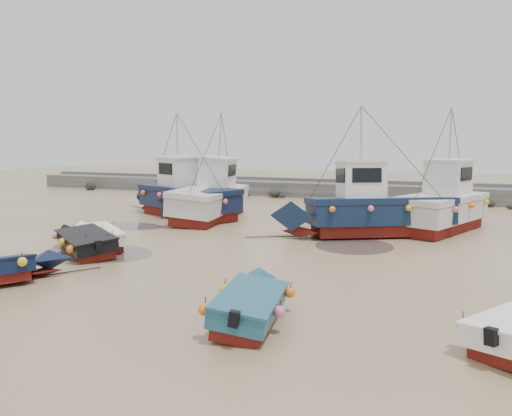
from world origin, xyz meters
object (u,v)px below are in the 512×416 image
Objects in this scene: cabin_boat_1 at (212,196)px; person at (164,219)px; dinghy_0 at (98,234)px; cabin_boat_2 at (368,208)px; cabin_boat_3 at (445,204)px; dinghy_4 at (85,239)px; cabin_boat_0 at (182,195)px; dinghy_2 at (251,299)px.

cabin_boat_1 is 6.35× the size of person.
dinghy_0 is 0.55× the size of cabin_boat_2.
cabin_boat_2 and cabin_boat_3 have the same top height.
dinghy_4 is at bearing 64.67° from person.
cabin_boat_1 reaches higher than dinghy_0.
cabin_boat_3 is 5.42× the size of person.
cabin_boat_1 reaches higher than dinghy_4.
cabin_boat_3 is at bearing -15.08° from dinghy_0.
cabin_boat_0 is at bearing 173.62° from cabin_boat_1.
dinghy_4 is 12.97m from cabin_boat_2.
cabin_boat_2 is at bearing 138.61° from person.
cabin_boat_1 is 3.16m from person.
cabin_boat_2 is 5.56× the size of person.
cabin_boat_0 is 15.05m from cabin_boat_3.
cabin_boat_3 is at bearing 66.13° from dinghy_2.
dinghy_2 is 0.49× the size of cabin_boat_1.
dinghy_0 is 9.30m from cabin_boat_1.
cabin_boat_0 and cabin_boat_3 have the same top height.
cabin_boat_2 reaches higher than person.
dinghy_2 is at bearing -119.33° from cabin_boat_0.
cabin_boat_1 is (-8.94, 15.02, 0.76)m from dinghy_2.
dinghy_0 is 12.51m from cabin_boat_2.
cabin_boat_1 is 1.14× the size of cabin_boat_2.
dinghy_2 is at bearing -82.97° from cabin_boat_3.
cabin_boat_0 is 2.05m from cabin_boat_1.
cabin_boat_0 is at bearing -155.05° from cabin_boat_3.
dinghy_0 is 3.05× the size of person.
dinghy_0 is at bearing -102.70° from cabin_boat_1.
dinghy_4 is at bearing -147.45° from cabin_boat_0.
person is (-1.90, 8.84, -0.54)m from dinghy_4.
dinghy_0 is 8.00m from person.
dinghy_4 reaches higher than person.
dinghy_0 is 0.51× the size of cabin_boat_0.
cabin_boat_3 is (12.97, 0.93, 0.05)m from cabin_boat_1.
dinghy_0 is 0.98× the size of dinghy_2.
cabin_boat_0 is at bearing -144.70° from person.
person is at bearing 56.96° from cabin_boat_2.
cabin_boat_0 is 1.97m from person.
cabin_boat_2 is (11.64, -2.22, 0.01)m from cabin_boat_0.
person is at bearing 120.37° from dinghy_2.
dinghy_2 reaches higher than person.
dinghy_2 and dinghy_4 have the same top height.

